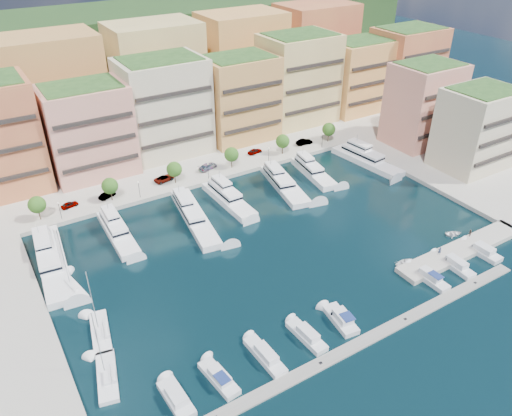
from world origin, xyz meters
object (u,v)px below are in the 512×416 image
Objects in this scene: tree_1 at (110,186)px; sailboat_2 at (71,288)px; yacht_0 at (51,259)px; car_2 at (164,178)px; tree_2 at (174,169)px; cruiser_4 at (341,320)px; yacht_4 at (283,183)px; car_0 at (69,205)px; car_1 at (107,195)px; lamppost_4 at (322,138)px; cruiser_0 at (176,399)px; cruiser_7 at (428,278)px; person_0 at (440,251)px; person_1 at (470,233)px; yacht_2 at (193,214)px; lamppost_2 at (208,168)px; yacht_6 at (365,158)px; tender_1 at (435,249)px; lamppost_0 at (59,208)px; cruiser_3 at (307,336)px; car_3 at (208,166)px; tree_4 at (283,141)px; lamppost_1 at (139,187)px; lamppost_3 at (269,152)px; yacht_1 at (117,231)px; yacht_5 at (312,170)px; tree_3 at (231,155)px; yacht_3 at (227,197)px; cruiser_9 at (482,252)px; cruiser_1 at (219,378)px; cruiser_8 at (454,265)px; sailboat_1 at (101,334)px; car_4 at (255,151)px; cruiser_2 at (265,356)px; car_5 at (304,142)px; sailboat_0 at (107,377)px; tree_0 at (37,205)px; tender_2 at (454,234)px; tender_0 at (405,263)px.

tree_1 is 30.81m from sailboat_2.
car_2 is at bearing 30.61° from yacht_0.
cruiser_4 is at bearing -85.59° from tree_2.
car_2 is (-24.54, 16.48, 0.62)m from yacht_4.
car_1 is (8.58, -0.31, 0.02)m from car_0.
cruiser_0 is (-69.44, -55.78, -3.28)m from lamppost_4.
cruiser_7 is 7.78m from person_0.
car_1 reaches higher than cruiser_0.
yacht_2 is at bearing -83.10° from person_1.
yacht_0 reaches higher than lamppost_2.
yacht_6 is 40.95m from tender_1.
lamppost_0 reaches higher than cruiser_3.
tender_1 is 0.28× the size of car_3.
tender_1 is at bearing -88.05° from tree_4.
tree_2 is at bearing 25.96° from yacht_0.
lamppost_1 and lamppost_3 have the same top height.
yacht_1 is 47.91m from cruiser_3.
yacht_5 is at bearing -56.86° from lamppost_3.
tree_3 is 3.14× the size of person_0.
tree_2 reaches higher than yacht_3.
lamppost_2 is 18.00m from lamppost_3.
cruiser_9 is (43.80, -42.25, -0.66)m from yacht_2.
yacht_2 is 45.16m from cruiser_1.
yacht_3 reaches higher than cruiser_8.
tree_3 is 1.35× the size of car_1.
yacht_1 and yacht_6 have the same top height.
tree_4 is 0.69× the size of cruiser_1.
yacht_1 is 50.83m from cruiser_4.
sailboat_1 is 71.51m from car_4.
lamppost_4 is 78.13m from cruiser_2.
sailboat_2 is 2.56× the size of car_2.
tree_1 is 72.49m from tender_1.
person_1 reaches higher than car_1.
car_5 reaches higher than car_4.
cruiser_7 is 1.09× the size of cruiser_9.
tender_1 is at bearing -111.95° from yacht_6.
cruiser_3 is 5.29× the size of tender_1.
sailboat_0 reaches higher than car_4.
tree_0 is 0.26× the size of yacht_4.
cruiser_4 is 0.59× the size of sailboat_0.
yacht_3 reaches higher than lamppost_4.
sailboat_2 is (-22.09, -23.59, -3.51)m from lamppost_1.
tender_2 is at bearing -34.82° from lamppost_0.
tree_2 is at bearing -17.45° from person_0.
lamppost_2 is 57.65m from person_0.
sailboat_2 is 3.26× the size of tender_0.
yacht_2 reaches higher than cruiser_3.
cruiser_4 is 2.19× the size of tender_2.
cruiser_9 is (59.67, 0.02, -0.02)m from cruiser_1.
cruiser_3 is (16.61, -44.94, -0.54)m from yacht_1.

